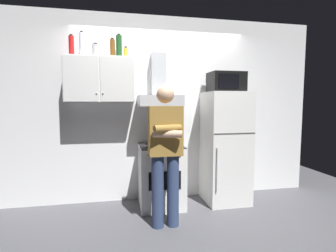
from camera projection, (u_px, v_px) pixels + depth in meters
name	position (u px, v px, depth m)	size (l,w,h in m)	color
ground_plane	(168.00, 213.00, 3.31)	(7.00, 7.00, 0.00)	#4C4C51
back_wall_tiled	(160.00, 109.00, 3.78)	(4.80, 0.10, 2.70)	white
upper_cabinet	(100.00, 80.00, 3.36)	(0.90, 0.37, 0.60)	silver
stove_oven	(161.00, 175.00, 3.51)	(0.60, 0.62, 0.87)	white
range_hood	(159.00, 92.00, 3.52)	(0.60, 0.44, 0.75)	#B7BABF
refrigerator	(225.00, 147.00, 3.66)	(0.60, 0.62, 1.60)	white
microwave	(226.00, 82.00, 3.59)	(0.48, 0.37, 0.28)	black
person_standing	(165.00, 151.00, 2.86)	(0.38, 0.33, 1.64)	navy
bottle_vodka_clear	(82.00, 45.00, 3.29)	(0.07, 0.07, 0.33)	silver
bottle_canister_steel	(96.00, 51.00, 3.31)	(0.09, 0.09, 0.18)	#B2B5BA
bottle_beer_brown	(112.00, 48.00, 3.36)	(0.06, 0.06, 0.26)	brown
bottle_spice_jar	(126.00, 53.00, 3.40)	(0.06, 0.06, 0.16)	gold
bottle_soda_red	(71.00, 46.00, 3.26)	(0.07, 0.07, 0.28)	red
bottle_wine_green	(119.00, 47.00, 3.40)	(0.08, 0.08, 0.32)	#19471E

